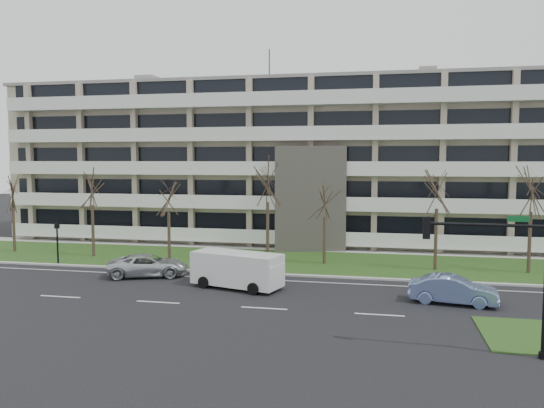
% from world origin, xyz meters
% --- Properties ---
extents(ground, '(160.00, 160.00, 0.00)m').
position_xyz_m(ground, '(0.00, 0.00, 0.00)').
color(ground, black).
rests_on(ground, ground).
extents(grass_verge, '(90.00, 10.00, 0.06)m').
position_xyz_m(grass_verge, '(0.00, 13.00, 0.03)').
color(grass_verge, '#224818').
rests_on(grass_verge, ground).
extents(curb, '(90.00, 0.35, 0.12)m').
position_xyz_m(curb, '(0.00, 8.00, 0.06)').
color(curb, '#B2B2AD').
rests_on(curb, ground).
extents(sidewalk, '(90.00, 2.00, 0.08)m').
position_xyz_m(sidewalk, '(0.00, 18.50, 0.04)').
color(sidewalk, '#B2B2AD').
rests_on(sidewalk, ground).
extents(lane_edge_line, '(90.00, 0.12, 0.01)m').
position_xyz_m(lane_edge_line, '(0.00, 6.50, 0.01)').
color(lane_edge_line, white).
rests_on(lane_edge_line, ground).
extents(apartment_building, '(60.50, 15.10, 18.75)m').
position_xyz_m(apartment_building, '(-0.01, 25.32, 7.61)').
color(apartment_building, tan).
rests_on(apartment_building, ground).
extents(silver_pickup, '(5.86, 4.06, 1.49)m').
position_xyz_m(silver_pickup, '(-9.32, 6.03, 0.74)').
color(silver_pickup, silver).
rests_on(silver_pickup, ground).
extents(blue_sedan, '(4.87, 2.33, 1.54)m').
position_xyz_m(blue_sedan, '(9.93, 2.94, 0.77)').
color(blue_sedan, '#7990D3').
rests_on(blue_sedan, ground).
extents(white_van, '(5.94, 3.56, 2.17)m').
position_xyz_m(white_van, '(-2.53, 4.07, 1.30)').
color(white_van, white).
rests_on(white_van, ground).
extents(traffic_signal, '(4.89, 0.51, 5.66)m').
position_xyz_m(traffic_signal, '(10.74, -4.71, 3.66)').
color(traffic_signal, black).
rests_on(traffic_signal, ground).
extents(pedestrian_signal, '(0.32, 0.26, 3.25)m').
position_xyz_m(pedestrian_signal, '(-17.55, 8.22, 2.07)').
color(pedestrian_signal, black).
rests_on(pedestrian_signal, ground).
extents(tree_0, '(3.32, 3.32, 6.63)m').
position_xyz_m(tree_0, '(-24.44, 12.46, 5.15)').
color(tree_0, '#382B21').
rests_on(tree_0, ground).
extents(tree_1, '(3.75, 3.75, 7.49)m').
position_xyz_m(tree_1, '(-16.73, 11.85, 5.82)').
color(tree_1, '#382B21').
rests_on(tree_1, ground).
extents(tree_2, '(3.34, 3.34, 6.68)m').
position_xyz_m(tree_2, '(-10.20, 11.85, 5.19)').
color(tree_2, '#382B21').
rests_on(tree_2, ground).
extents(tree_3, '(4.20, 4.20, 8.40)m').
position_xyz_m(tree_3, '(-2.24, 11.58, 6.53)').
color(tree_3, '#382B21').
rests_on(tree_3, ground).
extents(tree_4, '(3.20, 3.20, 6.41)m').
position_xyz_m(tree_4, '(1.92, 12.46, 4.98)').
color(tree_4, '#382B21').
rests_on(tree_4, ground).
extents(tree_5, '(3.92, 3.92, 7.85)m').
position_xyz_m(tree_5, '(9.88, 11.83, 6.10)').
color(tree_5, '#382B21').
rests_on(tree_5, ground).
extents(tree_6, '(3.84, 3.84, 7.68)m').
position_xyz_m(tree_6, '(16.09, 11.97, 5.97)').
color(tree_6, '#382B21').
rests_on(tree_6, ground).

